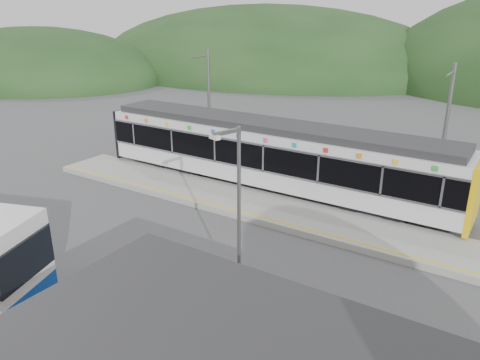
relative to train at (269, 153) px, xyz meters
The scene contains 8 objects.
ground 6.44m from the train, 79.47° to the right, with size 120.00×120.00×0.00m, color #4C4C4F.
hills 7.62m from the train, ahead, with size 146.00×149.00×26.00m.
platform 3.49m from the train, 67.54° to the right, with size 26.00×3.20×0.30m, color #9E9E99.
yellow_line 4.51m from the train, 74.41° to the right, with size 26.00×0.10×0.01m, color yellow.
train is the anchor object (origin of this frame).
catenary_mast_west 6.61m from the train, 156.46° to the left, with size 0.18×1.80×7.00m.
catenary_mast_east 8.66m from the train, 17.53° to the left, with size 0.18×1.80×7.00m.
lamp_post 10.57m from the train, 66.41° to the right, with size 0.43×1.10×6.00m.
Camera 1 is at (10.54, -15.00, 9.35)m, focal length 35.00 mm.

